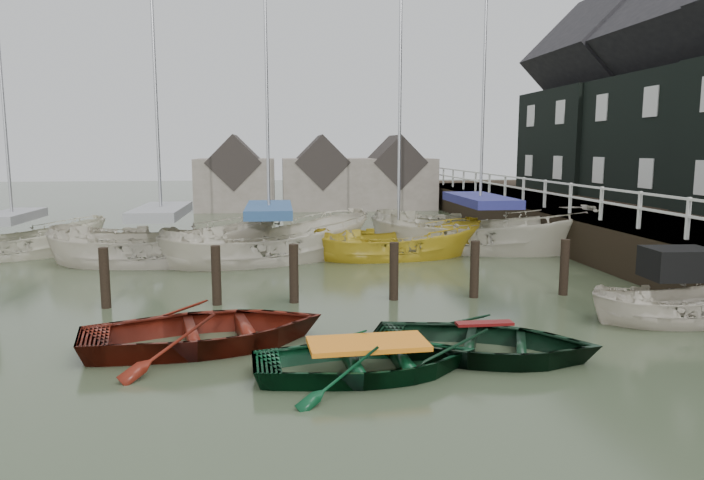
{
  "coord_description": "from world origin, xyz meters",
  "views": [
    {
      "loc": [
        -1.53,
        -11.57,
        3.64
      ],
      "look_at": [
        0.25,
        3.52,
        1.4
      ],
      "focal_mm": 32.0,
      "sensor_mm": 36.0,
      "label": 1
    }
  ],
  "objects": [
    {
      "name": "ground",
      "position": [
        0.0,
        0.0,
        0.0
      ],
      "size": [
        120.0,
        120.0,
        0.0
      ],
      "primitive_type": "plane",
      "color": "#323C26",
      "rests_on": "ground"
    },
    {
      "name": "pier",
      "position": [
        9.48,
        10.0,
        0.71
      ],
      "size": [
        3.04,
        32.0,
        2.7
      ],
      "color": "black",
      "rests_on": "ground"
    },
    {
      "name": "mooring_pilings",
      "position": [
        -1.11,
        3.0,
        0.5
      ],
      "size": [
        13.72,
        0.22,
        1.8
      ],
      "color": "black",
      "rests_on": "ground"
    },
    {
      "name": "far_sheds",
      "position": [
        0.83,
        26.0,
        1.86
      ],
      "size": [
        14.0,
        4.08,
        4.39
      ],
      "color": "#665B51",
      "rests_on": "ground"
    },
    {
      "name": "rowboat_red",
      "position": [
        -2.88,
        -0.16,
        0.0
      ],
      "size": [
        5.0,
        4.03,
        0.92
      ],
      "primitive_type": "imported",
      "rotation": [
        0.0,
        0.0,
        1.79
      ],
      "color": "#53150B",
      "rests_on": "ground"
    },
    {
      "name": "rowboat_green",
      "position": [
        -0.14,
        -1.92,
        0.0
      ],
      "size": [
        3.84,
        2.85,
        0.76
      ],
      "primitive_type": "imported",
      "rotation": [
        0.0,
        0.0,
        1.63
      ],
      "color": "black",
      "rests_on": "ground"
    },
    {
      "name": "rowboat_dkgreen",
      "position": [
        2.0,
        -1.33,
        0.0
      ],
      "size": [
        4.66,
        4.01,
        0.81
      ],
      "primitive_type": "imported",
      "rotation": [
        0.0,
        0.0,
        1.21
      ],
      "color": "black",
      "rests_on": "ground"
    },
    {
      "name": "motorboat",
      "position": [
        6.8,
        0.31,
        0.12
      ],
      "size": [
        3.93,
        1.71,
        2.3
      ],
      "rotation": [
        0.0,
        0.0,
        1.5
      ],
      "color": "#BAB19F",
      "rests_on": "ground"
    },
    {
      "name": "sailboat_a",
      "position": [
        -5.23,
        8.71,
        0.06
      ],
      "size": [
        7.29,
        3.06,
        10.75
      ],
      "rotation": [
        0.0,
        0.0,
        1.52
      ],
      "color": "beige",
      "rests_on": "ground"
    },
    {
      "name": "sailboat_b",
      "position": [
        -1.84,
        8.77,
        0.06
      ],
      "size": [
        7.71,
        5.21,
        11.16
      ],
      "rotation": [
        0.0,
        0.0,
        1.95
      ],
      "color": "beige",
      "rests_on": "ground"
    },
    {
      "name": "sailboat_c",
      "position": [
        2.44,
        8.86,
        0.01
      ],
      "size": [
        6.15,
        2.93,
        10.49
      ],
      "rotation": [
        0.0,
        0.0,
        1.69
      ],
      "color": "gold",
      "rests_on": "ground"
    },
    {
      "name": "sailboat_d",
      "position": [
        5.59,
        9.93,
        0.06
      ],
      "size": [
        8.47,
        5.76,
        13.21
      ],
      "rotation": [
        0.0,
        0.0,
        1.18
      ],
      "color": "beige",
      "rests_on": "ground"
    },
    {
      "name": "sailboat_e",
      "position": [
        -10.37,
        10.41,
        0.07
      ],
      "size": [
        6.26,
        4.45,
        10.64
      ],
      "rotation": [
        0.0,
        0.0,
        2.0
      ],
      "color": "beige",
      "rests_on": "ground"
    }
  ]
}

